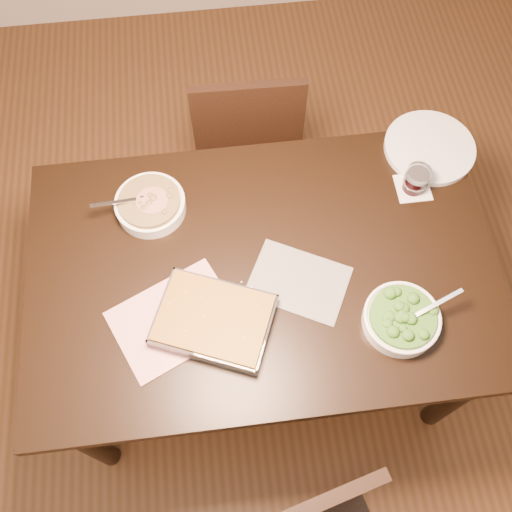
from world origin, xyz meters
TOP-DOWN VIEW (x-y plane):
  - ground at (0.00, 0.00)m, footprint 4.00×4.00m
  - table at (0.00, 0.00)m, footprint 1.40×0.90m
  - magazine_a at (-0.27, -0.13)m, footprint 0.41×0.36m
  - magazine_b at (0.10, -0.06)m, footprint 0.34×0.30m
  - coaster at (0.51, 0.22)m, footprint 0.11×0.11m
  - stew_bowl at (-0.32, 0.24)m, footprint 0.24×0.22m
  - broccoli_bowl at (0.36, -0.22)m, footprint 0.24×0.22m
  - baking_dish at (-0.16, -0.16)m, footprint 0.38×0.34m
  - wine_tumbler at (0.51, 0.22)m, footprint 0.08×0.08m
  - dinner_plate at (0.60, 0.36)m, footprint 0.30×0.30m
  - chair_far at (0.03, 0.72)m, footprint 0.41×0.41m

SIDE VIEW (x-z plane):
  - ground at x=0.00m, z-range 0.00..0.00m
  - chair_far at x=0.03m, z-range 0.05..0.90m
  - table at x=0.00m, z-range 0.28..1.03m
  - coaster at x=0.51m, z-range 0.75..0.75m
  - magazine_b at x=0.10m, z-range 0.75..0.75m
  - magazine_a at x=-0.27m, z-range 0.75..0.76m
  - dinner_plate at x=0.60m, z-range 0.75..0.77m
  - baking_dish at x=-0.16m, z-range 0.75..0.81m
  - broccoli_bowl at x=0.36m, z-range 0.74..0.82m
  - stew_bowl at x=-0.32m, z-range 0.74..0.82m
  - wine_tumbler at x=0.51m, z-range 0.75..0.84m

